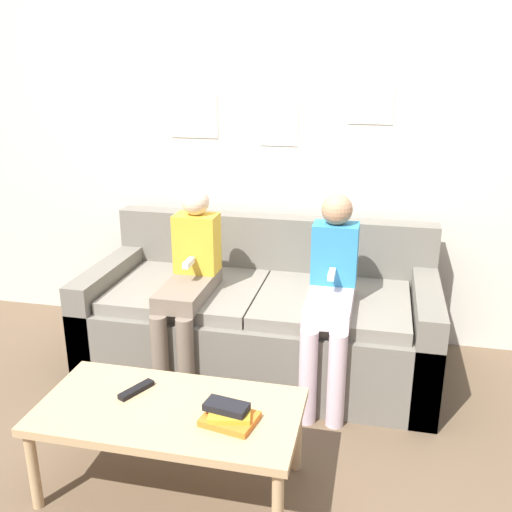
# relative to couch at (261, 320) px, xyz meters

# --- Properties ---
(ground_plane) EXTENTS (10.00, 10.00, 0.00)m
(ground_plane) POSITION_rel_couch_xyz_m (0.00, -0.56, -0.29)
(ground_plane) COLOR brown
(wall_back) EXTENTS (8.00, 0.06, 2.60)m
(wall_back) POSITION_rel_couch_xyz_m (-0.00, 0.54, 1.01)
(wall_back) COLOR beige
(wall_back) RESTS_ON ground_plane
(couch) EXTENTS (1.97, 0.90, 0.83)m
(couch) POSITION_rel_couch_xyz_m (0.00, 0.00, 0.00)
(couch) COLOR #6B665B
(couch) RESTS_ON ground_plane
(coffee_table) EXTENTS (1.07, 0.54, 0.39)m
(coffee_table) POSITION_rel_couch_xyz_m (-0.15, -1.10, 0.06)
(coffee_table) COLOR tan
(coffee_table) RESTS_ON ground_plane
(person_left) EXTENTS (0.24, 0.60, 1.07)m
(person_left) POSITION_rel_couch_xyz_m (-0.36, -0.22, 0.31)
(person_left) COLOR #756656
(person_left) RESTS_ON ground_plane
(person_right) EXTENTS (0.24, 0.60, 1.08)m
(person_right) POSITION_rel_couch_xyz_m (0.42, -0.22, 0.32)
(person_right) COLOR silver
(person_right) RESTS_ON ground_plane
(tv_remote) EXTENTS (0.11, 0.17, 0.02)m
(tv_remote) POSITION_rel_couch_xyz_m (-0.32, -1.03, 0.11)
(tv_remote) COLOR black
(tv_remote) RESTS_ON coffee_table
(book_stack) EXTENTS (0.23, 0.20, 0.08)m
(book_stack) POSITION_rel_couch_xyz_m (0.12, -1.15, 0.13)
(book_stack) COLOR orange
(book_stack) RESTS_ON coffee_table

